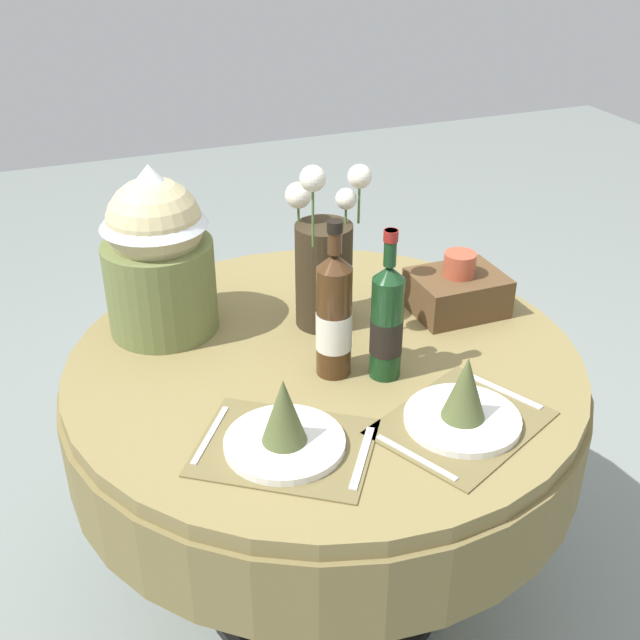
% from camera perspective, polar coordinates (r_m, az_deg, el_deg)
% --- Properties ---
extents(ground, '(8.00, 8.00, 0.00)m').
position_cam_1_polar(ground, '(2.34, 0.28, -18.15)').
color(ground, gray).
extents(dining_table, '(1.23, 1.23, 0.74)m').
position_cam_1_polar(dining_table, '(1.95, 0.32, -6.30)').
color(dining_table, olive).
rests_on(dining_table, ground).
extents(place_setting_left, '(0.43, 0.41, 0.16)m').
position_cam_1_polar(place_setting_left, '(1.56, -2.58, -7.81)').
color(place_setting_left, brown).
rests_on(place_setting_left, dining_table).
extents(place_setting_right, '(0.42, 0.38, 0.16)m').
position_cam_1_polar(place_setting_right, '(1.64, 10.29, -6.05)').
color(place_setting_right, brown).
rests_on(place_setting_right, dining_table).
extents(flower_vase, '(0.21, 0.21, 0.45)m').
position_cam_1_polar(flower_vase, '(1.92, 0.28, 4.01)').
color(flower_vase, '#332819').
rests_on(flower_vase, dining_table).
extents(wine_bottle_left, '(0.08, 0.08, 0.37)m').
position_cam_1_polar(wine_bottle_left, '(1.73, 1.01, 0.32)').
color(wine_bottle_left, '#422814').
rests_on(wine_bottle_left, dining_table).
extents(wine_bottle_centre, '(0.07, 0.07, 0.35)m').
position_cam_1_polar(wine_bottle_centre, '(1.73, 4.82, -0.14)').
color(wine_bottle_centre, '#143819').
rests_on(wine_bottle_centre, dining_table).
extents(gift_tub_back_left, '(0.27, 0.27, 0.42)m').
position_cam_1_polar(gift_tub_back_left, '(1.91, -11.66, 5.27)').
color(gift_tub_back_left, olive).
rests_on(gift_tub_back_left, dining_table).
extents(woven_basket_side_right, '(0.23, 0.18, 0.16)m').
position_cam_1_polar(woven_basket_side_right, '(2.05, 9.82, 2.10)').
color(woven_basket_side_right, brown).
rests_on(woven_basket_side_right, dining_table).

